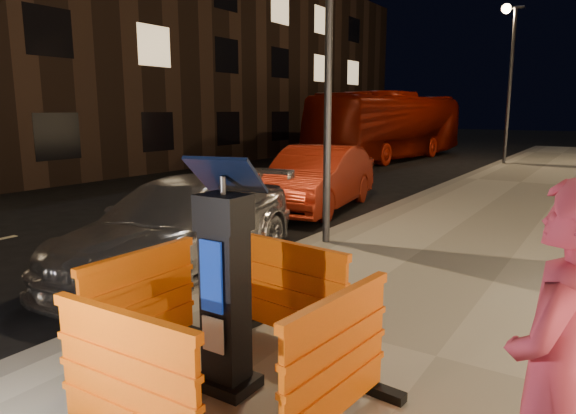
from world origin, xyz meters
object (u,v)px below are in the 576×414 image
Objects in this scene: man at (556,381)px; barrier_back at (293,293)px; barrier_bldgside at (337,362)px; car_red at (316,209)px; parking_kiosk at (225,283)px; bus_doubledecker at (390,159)px; barrier_front at (127,385)px; barrier_kerbside at (141,305)px; car_silver at (183,270)px.

barrier_back is at bearing -109.26° from man.
car_red is (-4.38, 7.37, -0.63)m from barrier_bldgside.
parking_kiosk is 21.13m from bus_doubledecker.
car_red is at bearing 110.88° from barrier_front.
parking_kiosk reaches higher than barrier_kerbside.
bus_doubledecker is at bearing 94.49° from car_silver.
barrier_front is (0.00, -0.95, -0.38)m from parking_kiosk.
car_silver is at bearing 128.68° from barrier_front.
car_silver is at bearing -91.69° from car_red.
parking_kiosk is 1.40× the size of barrier_kerbside.
car_silver is 5.80m from man.
barrier_back is 3.14m from car_silver.
bus_doubledecker reaches higher than barrier_bldgside.
car_red is 2.39× the size of man.
parking_kiosk is 1.40× the size of barrier_front.
barrier_kerbside is 7.80m from car_red.
barrier_bldgside is 21.44m from bus_doubledecker.
barrier_back is at bearing 50.52° from barrier_bldgside.
barrier_kerbside is at bearing -80.63° from car_red.
barrier_kerbside is 0.66× the size of man.
barrier_bldgside is (0.95, 0.00, -0.38)m from parking_kiosk.
bus_doubledecker is (-3.26, 12.65, 0.00)m from car_red.
barrier_back reaches higher than car_red.
car_silver is (-2.76, 1.37, -0.63)m from barrier_back.
barrier_back is at bearing 88.52° from barrier_front.
car_silver is at bearing -73.40° from bus_doubledecker.
barrier_bldgside is at bearing -68.50° from car_red.
car_red is at bearing -132.39° from man.
parking_kiosk is at bearing 95.52° from barrier_bldgside.
barrier_back is 20.22m from bus_doubledecker.
parking_kiosk is 0.15× the size of bus_doubledecker.
barrier_bldgside is 0.27× the size of car_silver.
barrier_back is 7.31m from car_red.
bus_doubledecker is at bearing 95.30° from car_red.
barrier_bldgside is at bearing -88.48° from barrier_kerbside.
barrier_back is 2.66m from man.
barrier_front is at bearing -86.48° from parking_kiosk.
man is at bearing -36.39° from car_silver.
parking_kiosk is 0.38× the size of car_red.
barrier_front is at bearing -64.55° from man.
car_red is (-3.43, 8.32, -0.63)m from barrier_front.
parking_kiosk is at bearing -48.07° from car_silver.
barrier_front is 1.00× the size of barrier_bldgside.
parking_kiosk is 0.92× the size of man.
car_red is (-3.43, 7.37, -1.00)m from parking_kiosk.
barrier_front is at bearing -133.48° from barrier_kerbside.
barrier_back is at bearing 93.52° from parking_kiosk.
man is (2.25, -1.34, 0.45)m from barrier_back.
barrier_bldgside is (0.95, -0.95, 0.00)m from barrier_back.
parking_kiosk is 8.19m from car_red.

